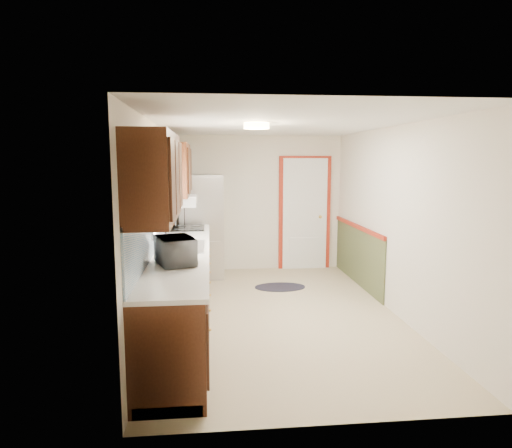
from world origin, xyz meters
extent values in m
cube|color=tan|center=(0.00, 0.00, 0.00)|extent=(3.20, 5.20, 0.12)
cube|color=white|center=(0.00, 0.00, 2.40)|extent=(3.20, 5.20, 0.12)
cube|color=beige|center=(0.00, 2.50, 1.20)|extent=(3.20, 0.10, 2.40)
cube|color=beige|center=(0.00, -2.50, 1.20)|extent=(3.20, 0.10, 2.40)
cube|color=beige|center=(-1.50, 0.00, 1.20)|extent=(0.10, 5.20, 2.40)
cube|color=beige|center=(1.50, 0.00, 1.20)|extent=(0.10, 5.20, 2.40)
cube|color=#35180C|center=(-1.20, -0.30, 0.45)|extent=(0.60, 4.00, 0.90)
cube|color=silver|center=(-1.19, -0.30, 0.92)|extent=(0.63, 4.00, 0.04)
cube|color=#5293C9|center=(-1.49, -0.30, 1.22)|extent=(0.02, 4.00, 0.55)
cube|color=#35180C|center=(-1.32, -1.60, 1.83)|extent=(0.35, 1.40, 0.75)
cube|color=#35180C|center=(-1.32, 1.10, 1.83)|extent=(0.35, 1.20, 0.75)
cube|color=white|center=(-1.49, -0.20, 1.62)|extent=(0.02, 1.00, 0.90)
cube|color=#E0552A|center=(-1.44, -0.20, 1.97)|extent=(0.05, 1.12, 0.24)
cube|color=#B7B7BC|center=(-1.19, -0.20, 0.95)|extent=(0.52, 0.82, 0.02)
cube|color=white|center=(-1.27, 1.15, 1.38)|extent=(0.45, 0.60, 0.15)
cube|color=maroon|center=(0.85, 2.47, 1.00)|extent=(0.94, 0.05, 2.08)
cube|color=white|center=(0.85, 2.44, 1.00)|extent=(0.80, 0.04, 2.00)
cube|color=#454D2B|center=(1.49, 1.35, 0.45)|extent=(0.02, 2.30, 0.90)
cube|color=maroon|center=(1.48, 1.35, 0.92)|extent=(0.04, 2.30, 0.06)
cylinder|color=#FFD88C|center=(-0.30, -0.20, 2.36)|extent=(0.30, 0.30, 0.06)
imported|color=white|center=(-1.20, -1.10, 1.11)|extent=(0.41, 0.55, 0.33)
cube|color=#B7B7BC|center=(-1.02, 2.05, 0.86)|extent=(0.78, 0.73, 1.73)
cylinder|color=black|center=(-1.26, 1.67, 0.78)|extent=(0.02, 0.02, 1.21)
ellipsoid|color=black|center=(0.22, 1.22, 0.01)|extent=(0.79, 0.51, 0.01)
cube|color=black|center=(-1.19, 1.28, 0.95)|extent=(0.49, 0.59, 0.02)
camera|label=1|loc=(-0.86, -5.60, 1.97)|focal=32.00mm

